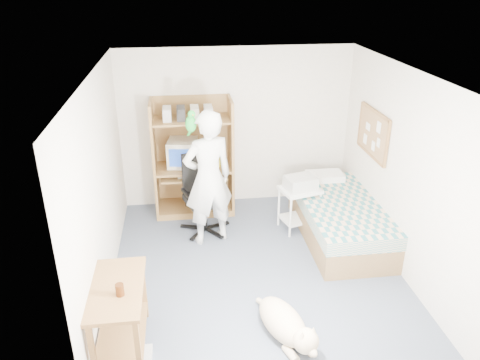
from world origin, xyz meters
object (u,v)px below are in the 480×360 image
(computer_hutch, at_px, (193,162))
(office_chair, at_px, (203,204))
(printer_cart, at_px, (299,202))
(person, at_px, (208,179))
(bed, at_px, (339,219))
(side_desk, at_px, (119,309))
(dog, at_px, (286,324))

(computer_hutch, xyz_separation_m, office_chair, (0.10, -0.65, -0.41))
(office_chair, distance_m, printer_cart, 1.40)
(computer_hutch, distance_m, office_chair, 0.78)
(person, relative_size, printer_cart, 2.93)
(printer_cart, bearing_deg, bed, -47.04)
(office_chair, bearing_deg, bed, -32.58)
(bed, height_order, side_desk, side_desk)
(office_chair, height_order, printer_cart, office_chair)
(bed, distance_m, printer_cart, 0.62)
(bed, relative_size, office_chair, 1.77)
(office_chair, distance_m, dog, 2.48)
(side_desk, xyz_separation_m, office_chair, (0.95, 2.29, -0.09))
(computer_hutch, xyz_separation_m, bed, (2.00, -1.12, -0.53))
(bed, relative_size, dog, 1.88)
(bed, relative_size, side_desk, 2.02)
(computer_hutch, bearing_deg, side_desk, -106.14)
(person, bearing_deg, side_desk, 44.10)
(bed, height_order, dog, bed)
(office_chair, distance_m, person, 0.63)
(office_chair, xyz_separation_m, dog, (0.71, -2.37, -0.23))
(side_desk, xyz_separation_m, dog, (1.66, -0.08, -0.31))
(side_desk, relative_size, person, 0.53)
(side_desk, distance_m, dog, 1.69)
(bed, bearing_deg, office_chair, 166.08)
(side_desk, bearing_deg, dog, -2.81)
(person, bearing_deg, bed, 156.28)
(side_desk, distance_m, printer_cart, 3.17)
(side_desk, xyz_separation_m, printer_cart, (2.34, 2.14, -0.06))
(computer_hutch, relative_size, person, 0.95)
(dog, bearing_deg, printer_cart, 53.10)
(person, height_order, printer_cart, person)
(bed, xyz_separation_m, side_desk, (-2.85, -1.82, 0.21))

